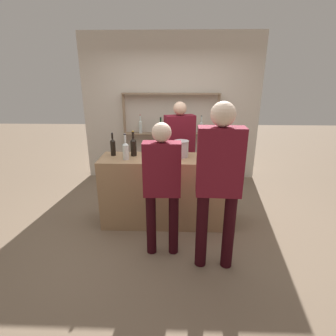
# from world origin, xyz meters

# --- Properties ---
(ground_plane) EXTENTS (16.00, 16.00, 0.00)m
(ground_plane) POSITION_xyz_m (0.00, 0.00, 0.00)
(ground_plane) COLOR #7A6651
(bar_counter) EXTENTS (1.85, 0.55, 0.98)m
(bar_counter) POSITION_xyz_m (0.00, 0.00, 0.49)
(bar_counter) COLOR #997551
(bar_counter) RESTS_ON ground_plane
(back_wall) EXTENTS (3.45, 0.12, 2.80)m
(back_wall) POSITION_xyz_m (0.00, 1.88, 1.40)
(back_wall) COLOR beige
(back_wall) RESTS_ON ground_plane
(back_shelf) EXTENTS (1.86, 0.18, 1.72)m
(back_shelf) POSITION_xyz_m (-0.00, 1.70, 1.13)
(back_shelf) COLOR #897056
(back_shelf) RESTS_ON ground_plane
(counter_bottle_0) EXTENTS (0.08, 0.08, 0.33)m
(counter_bottle_0) POSITION_xyz_m (0.77, -0.14, 1.11)
(counter_bottle_0) COLOR brown
(counter_bottle_0) RESTS_ON bar_counter
(counter_bottle_1) EXTENTS (0.08, 0.08, 0.34)m
(counter_bottle_1) POSITION_xyz_m (-0.55, -0.09, 1.11)
(counter_bottle_1) COLOR silver
(counter_bottle_1) RESTS_ON bar_counter
(counter_bottle_2) EXTENTS (0.07, 0.07, 0.34)m
(counter_bottle_2) POSITION_xyz_m (-0.06, -0.03, 1.11)
(counter_bottle_2) COLOR silver
(counter_bottle_2) RESTS_ON bar_counter
(counter_bottle_3) EXTENTS (0.07, 0.07, 0.32)m
(counter_bottle_3) POSITION_xyz_m (-0.76, 0.09, 1.11)
(counter_bottle_3) COLOR black
(counter_bottle_3) RESTS_ON bar_counter
(counter_bottle_4) EXTENTS (0.08, 0.08, 0.35)m
(counter_bottle_4) POSITION_xyz_m (-0.48, 0.08, 1.12)
(counter_bottle_4) COLOR black
(counter_bottle_4) RESTS_ON bar_counter
(wine_glass) EXTENTS (0.08, 0.08, 0.17)m
(wine_glass) POSITION_xyz_m (-0.25, 0.04, 1.11)
(wine_glass) COLOR silver
(wine_glass) RESTS_ON bar_counter
(ice_bucket) EXTENTS (0.20, 0.20, 0.22)m
(ice_bucket) POSITION_xyz_m (0.18, 0.06, 1.09)
(ice_bucket) COLOR #B2B2B7
(ice_bucket) RESTS_ON bar_counter
(customer_right) EXTENTS (0.46, 0.24, 1.82)m
(customer_right) POSITION_xyz_m (0.54, -0.92, 1.08)
(customer_right) COLOR black
(customer_right) RESTS_ON ground_plane
(server_behind_counter) EXTENTS (0.53, 0.35, 1.64)m
(server_behind_counter) POSITION_xyz_m (0.16, 0.89, 0.95)
(server_behind_counter) COLOR black
(server_behind_counter) RESTS_ON ground_plane
(customer_center) EXTENTS (0.42, 0.21, 1.58)m
(customer_center) POSITION_xyz_m (-0.04, -0.71, 0.93)
(customer_center) COLOR black
(customer_center) RESTS_ON ground_plane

